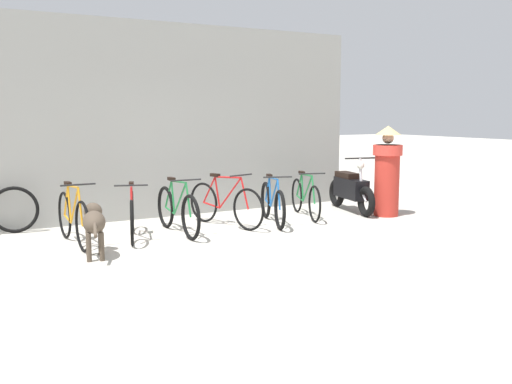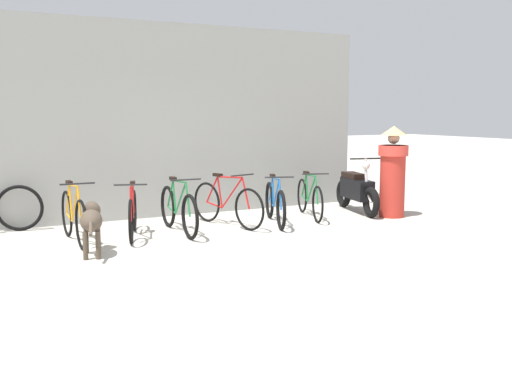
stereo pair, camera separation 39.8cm
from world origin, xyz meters
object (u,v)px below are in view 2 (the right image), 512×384
at_px(motorcycle, 357,191).
at_px(spare_tire_left, 19,208).
at_px(bicycle_5, 309,198).
at_px(bicycle_3, 227,204).
at_px(bicycle_2, 178,210).
at_px(bicycle_4, 275,204).
at_px(bicycle_1, 133,214).
at_px(person_in_robes, 393,171).
at_px(stray_dog, 91,220).
at_px(bicycle_0, 74,217).

relative_size(motorcycle, spare_tire_left, 2.42).
bearing_deg(bicycle_5, bicycle_3, -70.37).
bearing_deg(bicycle_2, bicycle_4, 91.04).
relative_size(bicycle_1, person_in_robes, 0.95).
height_order(bicycle_4, bicycle_5, bicycle_4).
bearing_deg(bicycle_1, stray_dog, -24.08).
relative_size(bicycle_0, motorcycle, 0.97).
relative_size(bicycle_2, bicycle_5, 1.07).
height_order(bicycle_0, stray_dog, bicycle_0).
distance_m(bicycle_3, bicycle_4, 0.80).
distance_m(bicycle_5, stray_dog, 4.09).
xyz_separation_m(bicycle_0, bicycle_2, (1.54, -0.03, -0.02)).
bearing_deg(bicycle_2, person_in_robes, 85.96).
bearing_deg(bicycle_0, spare_tire_left, -155.74).
bearing_deg(bicycle_3, bicycle_2, -95.09).
bearing_deg(stray_dog, motorcycle, -64.50).
relative_size(bicycle_5, motorcycle, 0.93).
distance_m(bicycle_1, bicycle_3, 1.60).
relative_size(bicycle_4, stray_dog, 1.60).
relative_size(bicycle_2, bicycle_3, 1.03).
height_order(bicycle_2, bicycle_4, bicycle_2).
bearing_deg(bicycle_3, bicycle_5, 76.14).
distance_m(bicycle_1, bicycle_2, 0.70).
height_order(bicycle_2, spare_tire_left, bicycle_2).
height_order(bicycle_3, person_in_robes, person_in_robes).
distance_m(motorcycle, person_in_robes, 0.83).
height_order(bicycle_4, motorcycle, motorcycle).
distance_m(bicycle_1, motorcycle, 4.25).
height_order(bicycle_4, person_in_robes, person_in_robes).
bearing_deg(person_in_robes, bicycle_1, -10.52).
xyz_separation_m(bicycle_5, stray_dog, (-3.97, -1.01, 0.11)).
bearing_deg(motorcycle, spare_tire_left, -87.01).
bearing_deg(stray_dog, bicycle_0, 17.81).
distance_m(bicycle_3, stray_dog, 2.56).
height_order(bicycle_0, bicycle_5, bicycle_0).
relative_size(person_in_robes, spare_tire_left, 2.21).
bearing_deg(bicycle_4, bicycle_5, 125.60).
xyz_separation_m(bicycle_1, motorcycle, (4.25, 0.24, 0.05)).
relative_size(bicycle_3, stray_dog, 1.63).
xyz_separation_m(bicycle_2, bicycle_3, (0.89, 0.16, 0.01)).
bearing_deg(bicycle_0, person_in_robes, 85.03).
xyz_separation_m(bicycle_3, bicycle_5, (1.60, 0.04, -0.02)).
height_order(bicycle_1, bicycle_4, bicycle_1).
distance_m(bicycle_5, person_in_robes, 1.52).
height_order(bicycle_3, bicycle_4, bicycle_3).
height_order(bicycle_0, bicycle_3, bicycle_0).
bearing_deg(bicycle_3, person_in_robes, 63.42).
distance_m(bicycle_1, person_in_robes, 4.54).
height_order(bicycle_5, motorcycle, motorcycle).
relative_size(bicycle_0, spare_tire_left, 2.34).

